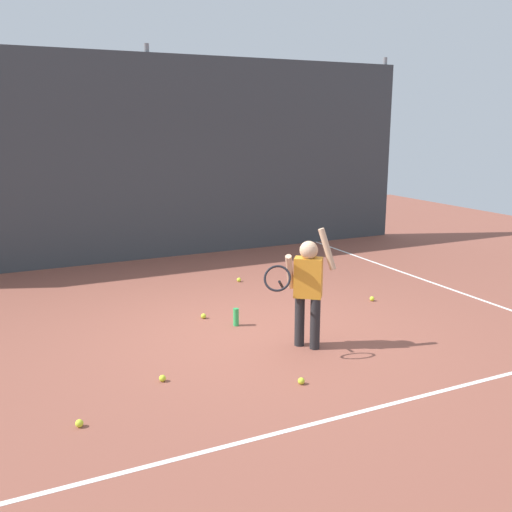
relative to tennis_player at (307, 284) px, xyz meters
name	(u,v)px	position (x,y,z in m)	size (l,w,h in m)	color
ground_plane	(252,329)	(-0.30, 0.77, -0.73)	(20.00, 20.00, 0.00)	brown
court_line_baseline	(362,411)	(-0.30, -1.48, -0.72)	(9.00, 0.05, 0.00)	white
court_line_sideline	(418,277)	(3.12, 1.77, -0.72)	(0.05, 9.00, 0.00)	white
back_fence_windscreen	(152,159)	(-0.30, 4.97, 1.08)	(10.44, 0.08, 3.61)	#383D42
fence_post_1	(151,155)	(-0.30, 5.03, 1.16)	(0.09, 0.09, 3.76)	slate
fence_post_2	(381,149)	(4.77, 5.03, 1.16)	(0.09, 0.09, 3.76)	slate
tennis_player	(307,284)	(0.00, 0.00, 0.00)	(0.89, 0.51, 1.35)	#232326
water_bottle	(236,317)	(-0.42, 0.97, -0.62)	(0.07, 0.07, 0.22)	green
tennis_ball_0	(79,423)	(-2.55, -0.69, -0.69)	(0.07, 0.07, 0.07)	#CCE033
tennis_ball_1	(372,299)	(1.70, 1.07, -0.69)	(0.07, 0.07, 0.07)	#CCE033
tennis_ball_2	(301,381)	(-0.51, -0.79, -0.69)	(0.07, 0.07, 0.07)	#CCE033
tennis_ball_3	(162,378)	(-1.69, -0.16, -0.69)	(0.07, 0.07, 0.07)	#CCE033
tennis_ball_4	(239,280)	(0.42, 2.79, -0.69)	(0.07, 0.07, 0.07)	#CCE033
tennis_ball_5	(203,316)	(-0.69, 1.39, -0.69)	(0.07, 0.07, 0.07)	#CCE033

